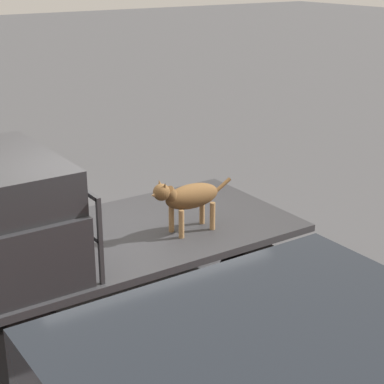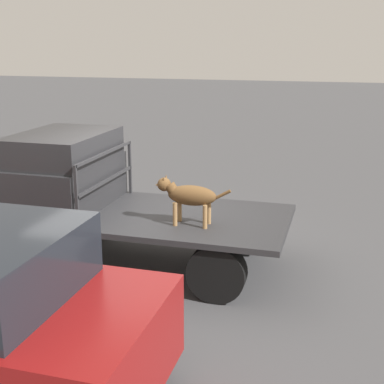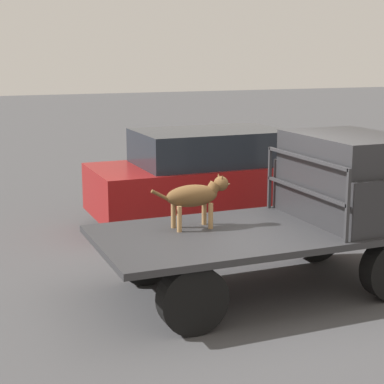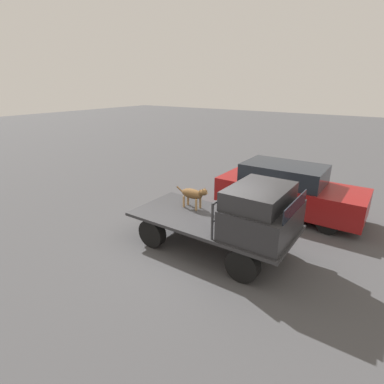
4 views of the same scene
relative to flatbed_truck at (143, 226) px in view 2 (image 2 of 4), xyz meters
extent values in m
plane|color=#474749|center=(0.00, 0.00, -0.60)|extent=(80.00, 80.00, 0.00)
cylinder|color=black|center=(1.29, 0.82, -0.22)|extent=(0.76, 0.24, 0.76)
cylinder|color=black|center=(1.29, -0.82, -0.22)|extent=(0.76, 0.24, 0.76)
cylinder|color=black|center=(-1.29, 0.82, -0.22)|extent=(0.76, 0.24, 0.76)
cylinder|color=black|center=(-1.29, -0.82, -0.22)|extent=(0.76, 0.24, 0.76)
cube|color=black|center=(0.00, 0.34, 0.05)|extent=(3.84, 0.10, 0.18)
cube|color=black|center=(0.00, -0.34, 0.05)|extent=(3.84, 0.10, 0.18)
cube|color=#2D2D30|center=(0.00, 0.00, 0.18)|extent=(4.17, 1.96, 0.08)
cube|color=#28282B|center=(1.33, 0.00, 0.56)|extent=(1.41, 1.84, 0.68)
cube|color=#28282B|center=(1.23, 0.00, 1.11)|extent=(1.20, 1.70, 0.42)
cube|color=black|center=(2.03, 0.00, 1.05)|extent=(0.02, 1.51, 0.31)
cube|color=#2D2D30|center=(0.56, 0.90, 0.64)|extent=(0.04, 0.04, 0.86)
cube|color=#2D2D30|center=(0.56, -0.90, 0.64)|extent=(0.04, 0.04, 0.86)
cube|color=#2D2D30|center=(0.56, 0.00, 1.05)|extent=(0.04, 1.80, 0.04)
cube|color=#2D2D30|center=(0.56, 0.00, 0.64)|extent=(0.04, 1.80, 0.04)
cylinder|color=#9E7547|center=(-0.62, 0.43, 0.38)|extent=(0.06, 0.06, 0.32)
cylinder|color=#9E7547|center=(-0.62, 0.23, 0.38)|extent=(0.06, 0.06, 0.32)
cylinder|color=#9E7547|center=(-1.04, 0.43, 0.38)|extent=(0.06, 0.06, 0.32)
cylinder|color=#9E7547|center=(-1.04, 0.23, 0.38)|extent=(0.06, 0.06, 0.32)
ellipsoid|color=brown|center=(-0.83, 0.33, 0.62)|extent=(0.67, 0.27, 0.27)
sphere|color=#9E7547|center=(-0.65, 0.33, 0.58)|extent=(0.12, 0.12, 0.12)
cylinder|color=brown|center=(-0.55, 0.33, 0.70)|extent=(0.19, 0.15, 0.19)
sphere|color=brown|center=(-0.44, 0.33, 0.75)|extent=(0.18, 0.18, 0.18)
cone|color=#9E7547|center=(-0.36, 0.33, 0.73)|extent=(0.10, 0.10, 0.10)
cone|color=brown|center=(-0.45, 0.38, 0.83)|extent=(0.06, 0.08, 0.10)
cone|color=brown|center=(-0.45, 0.28, 0.83)|extent=(0.06, 0.08, 0.10)
cylinder|color=brown|center=(-1.22, 0.33, 0.65)|extent=(0.28, 0.04, 0.19)
cylinder|color=black|center=(-0.48, 2.55, -0.30)|extent=(0.60, 0.20, 0.60)
camera|label=1|loc=(2.84, 5.79, 3.07)|focal=60.00mm
camera|label=2|loc=(-2.70, 6.87, 2.58)|focal=50.00mm
camera|label=3|loc=(-3.71, -6.74, 2.33)|focal=60.00mm
camera|label=4|loc=(3.54, -5.96, 3.45)|focal=28.00mm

